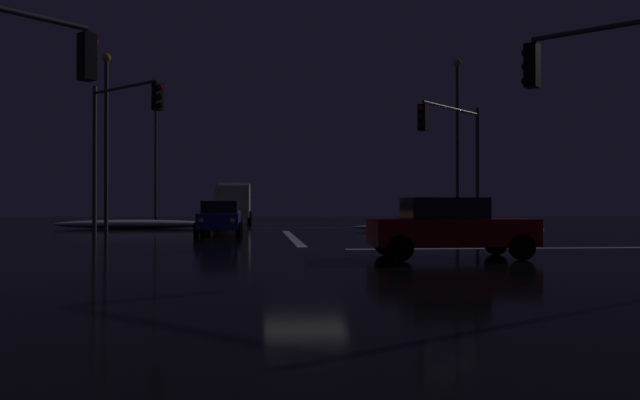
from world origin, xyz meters
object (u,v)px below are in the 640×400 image
object	(u,v)px
streetlamp_left_near	(106,129)
streetlamp_left_far	(156,147)
traffic_signal_nw	(120,130)
streetlamp_right_near	(458,132)
sedan_blue	(220,218)
traffic_signal_ne	(455,143)
box_truck	(234,201)
sedan_orange	(223,216)
sedan_gray	(226,214)
sedan_red_crossing	(450,227)

from	to	relation	value
streetlamp_left_near	streetlamp_left_far	bearing A→B (deg)	90.00
traffic_signal_nw	streetlamp_left_far	world-z (taller)	streetlamp_left_far
streetlamp_right_near	sedan_blue	bearing A→B (deg)	-163.43
streetlamp_left_near	traffic_signal_ne	bearing A→B (deg)	-22.78
traffic_signal_nw	streetlamp_right_near	world-z (taller)	streetlamp_right_near
sedan_blue	streetlamp_left_far	bearing A→B (deg)	106.68
traffic_signal_nw	box_truck	bearing A→B (deg)	80.73
box_truck	streetlamp_left_near	world-z (taller)	streetlamp_left_near
sedan_orange	traffic_signal_ne	distance (m)	14.21
traffic_signal_ne	streetlamp_left_near	xyz separation A→B (m)	(-15.96, 6.70, 1.19)
sedan_blue	streetlamp_left_far	size ratio (longest dim) A/B	0.43
traffic_signal_ne	traffic_signal_nw	world-z (taller)	traffic_signal_nw
box_truck	sedan_gray	bearing A→B (deg)	-91.96
box_truck	sedan_orange	bearing A→B (deg)	-90.38
streetlamp_right_near	sedan_orange	bearing A→B (deg)	168.34
sedan_orange	sedan_blue	bearing A→B (deg)	-88.22
sedan_gray	streetlamp_right_near	world-z (taller)	streetlamp_right_near
sedan_orange	streetlamp_left_far	bearing A→B (deg)	112.98
sedan_blue	streetlamp_right_near	xyz separation A→B (m)	(12.28, 3.65, 4.48)
sedan_gray	box_truck	bearing A→B (deg)	88.04
sedan_red_crossing	traffic_signal_nw	world-z (taller)	traffic_signal_nw
sedan_blue	streetlamp_left_near	world-z (taller)	streetlamp_left_near
sedan_blue	traffic_signal_ne	size ratio (longest dim) A/B	0.75
box_truck	traffic_signal_ne	world-z (taller)	traffic_signal_ne
sedan_orange	streetlamp_right_near	distance (m)	13.50
sedan_orange	streetlamp_right_near	xyz separation A→B (m)	(12.47, -2.57, 4.48)
sedan_orange	streetlamp_left_far	size ratio (longest dim) A/B	0.43
box_truck	streetlamp_right_near	world-z (taller)	streetlamp_right_near
traffic_signal_ne	traffic_signal_nw	xyz separation A→B (m)	(-13.96, 0.20, 0.44)
sedan_blue	sedan_red_crossing	bearing A→B (deg)	-63.20
streetlamp_left_near	streetlamp_right_near	distance (m)	18.16
sedan_red_crossing	traffic_signal_ne	xyz separation A→B (m)	(3.33, 10.29, 3.22)
sedan_orange	streetlamp_left_near	size ratio (longest dim) A/B	0.48
traffic_signal_nw	streetlamp_left_near	size ratio (longest dim) A/B	0.71
sedan_gray	sedan_red_crossing	world-z (taller)	same
sedan_red_crossing	streetlamp_right_near	size ratio (longest dim) A/B	0.47
sedan_blue	box_truck	bearing A→B (deg)	90.28
streetlamp_left_near	streetlamp_right_near	bearing A→B (deg)	0.00
traffic_signal_ne	sedan_orange	bearing A→B (deg)	137.90
box_truck	streetlamp_left_near	bearing A→B (deg)	-109.13
sedan_gray	streetlamp_right_near	size ratio (longest dim) A/B	0.47
sedan_red_crossing	streetlamp_left_near	size ratio (longest dim) A/B	0.48
traffic_signal_ne	sedan_blue	bearing A→B (deg)	163.15
traffic_signal_ne	traffic_signal_nw	distance (m)	13.96
traffic_signal_nw	streetlamp_left_far	size ratio (longest dim) A/B	0.64
sedan_red_crossing	traffic_signal_nw	distance (m)	15.37
streetlamp_left_far	sedan_gray	bearing A→B (deg)	-51.89
sedan_gray	sedan_red_crossing	bearing A→B (deg)	-74.69
box_truck	traffic_signal_ne	bearing A→B (deg)	-66.50
streetlamp_left_near	streetlamp_right_near	world-z (taller)	streetlamp_right_near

